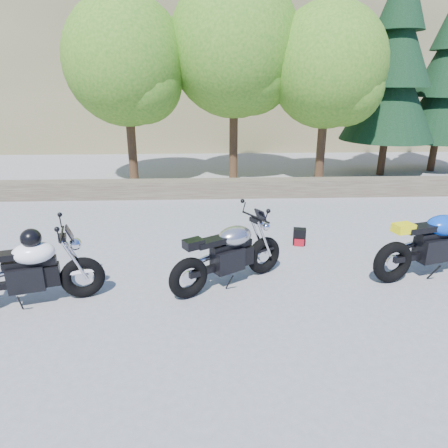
{
  "coord_description": "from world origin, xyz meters",
  "views": [
    {
      "loc": [
        -0.09,
        -5.83,
        3.2
      ],
      "look_at": [
        0.2,
        1.0,
        0.75
      ],
      "focal_mm": 32.0,
      "sensor_mm": 36.0,
      "label": 1
    }
  ],
  "objects": [
    {
      "name": "stone_wall",
      "position": [
        0.0,
        5.5,
        0.25
      ],
      "size": [
        22.0,
        0.55,
        0.5
      ],
      "primitive_type": "cube",
      "color": "#4B4032",
      "rests_on": "ground"
    },
    {
      "name": "ground",
      "position": [
        0.0,
        0.0,
        0.0
      ],
      "size": [
        90.0,
        90.0,
        0.0
      ],
      "primitive_type": "plane",
      "color": "slate",
      "rests_on": "ground"
    },
    {
      "name": "tree_decid_left",
      "position": [
        -2.39,
        7.14,
        3.63
      ],
      "size": [
        3.67,
        3.67,
        5.62
      ],
      "color": "#382314",
      "rests_on": "ground"
    },
    {
      "name": "hillside",
      "position": [
        3.0,
        28.0,
        7.5
      ],
      "size": [
        80.0,
        30.0,
        15.0
      ],
      "primitive_type": "cube",
      "color": "olive",
      "rests_on": "ground"
    },
    {
      "name": "tree_decid_right",
      "position": [
        3.71,
        6.94,
        3.5
      ],
      "size": [
        3.54,
        3.54,
        5.41
      ],
      "color": "#382314",
      "rests_on": "ground"
    },
    {
      "name": "backpack",
      "position": [
        1.79,
        1.77,
        0.17
      ],
      "size": [
        0.29,
        0.26,
        0.35
      ],
      "rotation": [
        0.0,
        0.0,
        -0.2
      ],
      "color": "black",
      "rests_on": "ground"
    },
    {
      "name": "blue_bike",
      "position": [
        3.77,
        0.3,
        0.58
      ],
      "size": [
        2.33,
        0.94,
        1.19
      ],
      "rotation": [
        0.0,
        0.0,
        0.28
      ],
      "color": "black",
      "rests_on": "ground"
    },
    {
      "name": "conifer_far",
      "position": [
        8.4,
        8.8,
        3.27
      ],
      "size": [
        2.82,
        2.82,
        6.27
      ],
      "color": "#382314",
      "rests_on": "ground"
    },
    {
      "name": "conifer_near",
      "position": [
        6.2,
        8.2,
        3.68
      ],
      "size": [
        3.17,
        3.17,
        7.06
      ],
      "color": "#382314",
      "rests_on": "ground"
    },
    {
      "name": "white_bike",
      "position": [
        -2.78,
        -0.41,
        0.59
      ],
      "size": [
        2.14,
        0.86,
        1.21
      ],
      "rotation": [
        0.0,
        0.0,
        0.27
      ],
      "color": "black",
      "rests_on": "ground"
    },
    {
      "name": "tree_decid_mid",
      "position": [
        0.91,
        7.54,
        4.04
      ],
      "size": [
        4.08,
        4.08,
        6.24
      ],
      "color": "#382314",
      "rests_on": "ground"
    },
    {
      "name": "silver_bike",
      "position": [
        0.25,
        0.11,
        0.53
      ],
      "size": [
        1.94,
        1.3,
        1.1
      ],
      "rotation": [
        0.0,
        0.0,
        0.56
      ],
      "color": "black",
      "rests_on": "ground"
    }
  ]
}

